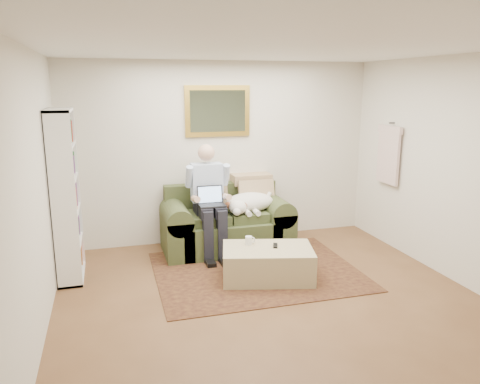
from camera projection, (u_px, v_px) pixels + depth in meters
name	position (u px, v px, depth m)	size (l,w,h in m)	color
room_shell	(271.00, 181.00, 4.79)	(4.51, 5.00, 2.61)	brown
rug	(256.00, 271.00, 5.81)	(2.46, 1.97, 0.01)	black
sofa	(226.00, 228.00, 6.56)	(1.77, 0.90, 1.06)	#394524
seated_man	(210.00, 201.00, 6.24)	(0.58, 0.83, 1.49)	#8CA2D8
laptop	(211.00, 200.00, 6.17)	(0.34, 0.27, 0.25)	black
sleeping_dog	(250.00, 202.00, 6.48)	(0.73, 0.46, 0.27)	white
ottoman	(268.00, 263.00, 5.55)	(1.05, 0.67, 0.38)	tan
coffee_mug	(249.00, 240.00, 5.63)	(0.08, 0.08, 0.10)	white
tv_remote	(275.00, 246.00, 5.57)	(0.05, 0.15, 0.02)	black
bookshelf	(66.00, 195.00, 5.46)	(0.28, 0.80, 2.00)	white
wall_mirror	(218.00, 111.00, 6.63)	(0.94, 0.04, 0.72)	gold
hanging_shirt	(389.00, 152.00, 6.54)	(0.06, 0.52, 0.90)	beige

